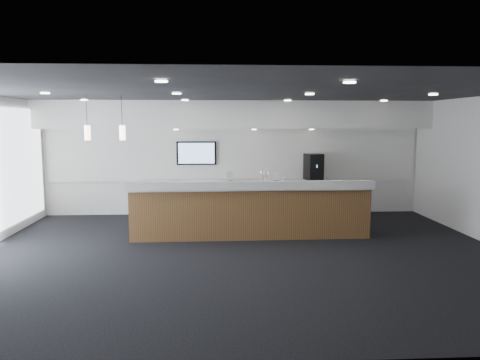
{
  "coord_description": "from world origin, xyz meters",
  "views": [
    {
      "loc": [
        -0.56,
        -8.51,
        2.46
      ],
      "look_at": [
        0.01,
        1.3,
        1.25
      ],
      "focal_mm": 35.0,
      "sensor_mm": 36.0,
      "label": 1
    }
  ],
  "objects": [
    {
      "name": "pendant_right",
      "position": [
        -3.1,
        0.8,
        2.25
      ],
      "size": [
        0.12,
        0.12,
        0.3
      ],
      "primitive_type": "cylinder",
      "color": "#FFEFC6",
      "rests_on": "ceiling"
    },
    {
      "name": "cup_0",
      "position": [
        1.27,
        3.55,
        1.0
      ],
      "size": [
        0.1,
        0.1,
        0.09
      ],
      "primitive_type": "imported",
      "color": "white",
      "rests_on": "back_credenza"
    },
    {
      "name": "soffit_bulkhead",
      "position": [
        0.0,
        3.55,
        2.65
      ],
      "size": [
        10.0,
        0.9,
        0.7
      ],
      "primitive_type": "cube",
      "color": "white",
      "rests_on": "back_wall"
    },
    {
      "name": "cup_4",
      "position": [
        0.71,
        3.55,
        1.0
      ],
      "size": [
        0.13,
        0.13,
        0.09
      ],
      "primitive_type": "imported",
      "rotation": [
        0.0,
        0.0,
        2.58
      ],
      "color": "white",
      "rests_on": "back_credenza"
    },
    {
      "name": "coffee_machine",
      "position": [
        2.08,
        3.61,
        1.29
      ],
      "size": [
        0.49,
        0.56,
        0.69
      ],
      "rotation": [
        0.0,
        0.0,
        0.23
      ],
      "color": "black",
      "rests_on": "back_credenza"
    },
    {
      "name": "cup_1",
      "position": [
        1.13,
        3.55,
        1.0
      ],
      "size": [
        0.14,
        0.14,
        0.09
      ],
      "primitive_type": "imported",
      "rotation": [
        0.0,
        0.0,
        0.65
      ],
      "color": "white",
      "rests_on": "back_credenza"
    },
    {
      "name": "cup_2",
      "position": [
        0.99,
        3.55,
        1.0
      ],
      "size": [
        0.12,
        0.12,
        0.09
      ],
      "primitive_type": "imported",
      "rotation": [
        0.0,
        0.0,
        1.29
      ],
      "color": "white",
      "rests_on": "back_credenza"
    },
    {
      "name": "wall_tv",
      "position": [
        -1.0,
        3.91,
        1.65
      ],
      "size": [
        1.05,
        0.08,
        0.62
      ],
      "color": "black",
      "rests_on": "back_wall"
    },
    {
      "name": "back_credenza",
      "position": [
        -0.0,
        3.64,
        0.48
      ],
      "size": [
        5.06,
        0.66,
        0.95
      ],
      "color": "gray",
      "rests_on": "ground"
    },
    {
      "name": "info_sign_left",
      "position": [
        -0.12,
        3.57,
        1.07
      ],
      "size": [
        0.17,
        0.07,
        0.24
      ],
      "primitive_type": "cube",
      "rotation": [
        0.0,
        0.0,
        0.32
      ],
      "color": "white",
      "rests_on": "back_credenza"
    },
    {
      "name": "info_sign_right",
      "position": [
        1.09,
        3.52,
        1.06
      ],
      "size": [
        0.16,
        0.03,
        0.22
      ],
      "primitive_type": "cube",
      "rotation": [
        0.0,
        0.0,
        0.05
      ],
      "color": "white",
      "rests_on": "back_credenza"
    },
    {
      "name": "pendant_left",
      "position": [
        -2.4,
        0.8,
        2.25
      ],
      "size": [
        0.12,
        0.12,
        0.3
      ],
      "primitive_type": "cylinder",
      "color": "#FFEFC6",
      "rests_on": "ceiling"
    },
    {
      "name": "ceiling_can_lights",
      "position": [
        0.0,
        0.0,
        2.97
      ],
      "size": [
        7.0,
        5.0,
        0.02
      ],
      "primitive_type": null,
      "color": "white",
      "rests_on": "ceiling"
    },
    {
      "name": "alcove_panel",
      "position": [
        0.0,
        3.97,
        1.6
      ],
      "size": [
        9.8,
        0.06,
        1.4
      ],
      "primitive_type": "cube",
      "color": "white",
      "rests_on": "back_wall"
    },
    {
      "name": "ground",
      "position": [
        0.0,
        0.0,
        0.0
      ],
      "size": [
        10.0,
        10.0,
        0.0
      ],
      "primitive_type": "plane",
      "color": "black",
      "rests_on": "ground"
    },
    {
      "name": "back_wall",
      "position": [
        0.0,
        4.0,
        1.5
      ],
      "size": [
        10.0,
        0.02,
        3.0
      ],
      "primitive_type": "cube",
      "color": "silver",
      "rests_on": "ground"
    },
    {
      "name": "cup_3",
      "position": [
        0.85,
        3.55,
        1.0
      ],
      "size": [
        0.13,
        0.13,
        0.09
      ],
      "primitive_type": "imported",
      "rotation": [
        0.0,
        0.0,
        1.94
      ],
      "color": "white",
      "rests_on": "back_credenza"
    },
    {
      "name": "ceiling",
      "position": [
        0.0,
        0.0,
        3.0
      ],
      "size": [
        10.0,
        8.0,
        0.02
      ],
      "primitive_type": "cube",
      "color": "black",
      "rests_on": "back_wall"
    },
    {
      "name": "service_counter",
      "position": [
        0.23,
        1.35,
        0.58
      ],
      "size": [
        5.15,
        0.9,
        1.49
      ],
      "rotation": [
        0.0,
        0.0,
        0.01
      ],
      "color": "brown",
      "rests_on": "ground"
    }
  ]
}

